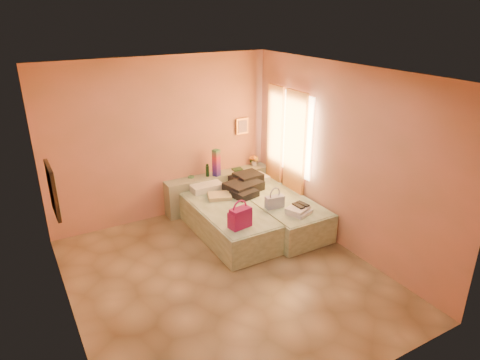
{
  "coord_description": "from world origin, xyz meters",
  "views": [
    {
      "loc": [
        -2.32,
        -4.48,
        3.53
      ],
      "look_at": [
        0.72,
        0.85,
        1.02
      ],
      "focal_mm": 32.0,
      "sensor_mm": 36.0,
      "label": 1
    }
  ],
  "objects_px": {
    "headboard_ledge": "(219,190)",
    "towel_stack": "(299,210)",
    "green_book": "(237,169)",
    "bed_left": "(227,221)",
    "flower_vase": "(254,160)",
    "bed_right": "(277,211)",
    "water_bottle": "(207,170)",
    "magenta_handbag": "(240,217)",
    "blue_handbag": "(275,202)"
  },
  "relations": [
    {
      "from": "headboard_ledge",
      "to": "bed_right",
      "type": "xyz_separation_m",
      "value": [
        0.52,
        -1.16,
        -0.08
      ]
    },
    {
      "from": "green_book",
      "to": "blue_handbag",
      "type": "relative_size",
      "value": 0.6
    },
    {
      "from": "blue_handbag",
      "to": "headboard_ledge",
      "type": "bearing_deg",
      "value": 106.23
    },
    {
      "from": "flower_vase",
      "to": "towel_stack",
      "type": "bearing_deg",
      "value": -99.13
    },
    {
      "from": "flower_vase",
      "to": "bed_left",
      "type": "bearing_deg",
      "value": -137.2
    },
    {
      "from": "bed_right",
      "to": "water_bottle",
      "type": "distance_m",
      "value": 1.46
    },
    {
      "from": "headboard_ledge",
      "to": "bed_right",
      "type": "distance_m",
      "value": 1.28
    },
    {
      "from": "water_bottle",
      "to": "blue_handbag",
      "type": "distance_m",
      "value": 1.52
    },
    {
      "from": "bed_left",
      "to": "green_book",
      "type": "distance_m",
      "value": 1.36
    },
    {
      "from": "bed_right",
      "to": "green_book",
      "type": "distance_m",
      "value": 1.23
    },
    {
      "from": "magenta_handbag",
      "to": "towel_stack",
      "type": "bearing_deg",
      "value": -13.36
    },
    {
      "from": "headboard_ledge",
      "to": "bed_right",
      "type": "bearing_deg",
      "value": -65.71
    },
    {
      "from": "water_bottle",
      "to": "towel_stack",
      "type": "height_order",
      "value": "water_bottle"
    },
    {
      "from": "bed_left",
      "to": "blue_handbag",
      "type": "distance_m",
      "value": 0.84
    },
    {
      "from": "bed_left",
      "to": "water_bottle",
      "type": "relative_size",
      "value": 8.9
    },
    {
      "from": "bed_left",
      "to": "green_book",
      "type": "height_order",
      "value": "green_book"
    },
    {
      "from": "bed_right",
      "to": "towel_stack",
      "type": "bearing_deg",
      "value": -92.0
    },
    {
      "from": "headboard_ledge",
      "to": "towel_stack",
      "type": "bearing_deg",
      "value": -74.49
    },
    {
      "from": "water_bottle",
      "to": "flower_vase",
      "type": "bearing_deg",
      "value": 2.88
    },
    {
      "from": "headboard_ledge",
      "to": "flower_vase",
      "type": "xyz_separation_m",
      "value": [
        0.8,
        0.04,
        0.45
      ]
    },
    {
      "from": "headboard_ledge",
      "to": "bed_right",
      "type": "height_order",
      "value": "headboard_ledge"
    },
    {
      "from": "bed_left",
      "to": "magenta_handbag",
      "type": "relative_size",
      "value": 6.07
    },
    {
      "from": "green_book",
      "to": "towel_stack",
      "type": "bearing_deg",
      "value": -80.2
    },
    {
      "from": "headboard_ledge",
      "to": "towel_stack",
      "type": "relative_size",
      "value": 5.86
    },
    {
      "from": "flower_vase",
      "to": "water_bottle",
      "type": "bearing_deg",
      "value": -177.12
    },
    {
      "from": "water_bottle",
      "to": "green_book",
      "type": "bearing_deg",
      "value": 0.19
    },
    {
      "from": "bed_left",
      "to": "flower_vase",
      "type": "height_order",
      "value": "flower_vase"
    },
    {
      "from": "flower_vase",
      "to": "blue_handbag",
      "type": "bearing_deg",
      "value": -109.22
    },
    {
      "from": "towel_stack",
      "to": "bed_right",
      "type": "bearing_deg",
      "value": 88.01
    },
    {
      "from": "magenta_handbag",
      "to": "towel_stack",
      "type": "height_order",
      "value": "magenta_handbag"
    },
    {
      "from": "headboard_ledge",
      "to": "blue_handbag",
      "type": "height_order",
      "value": "blue_handbag"
    },
    {
      "from": "bed_left",
      "to": "blue_handbag",
      "type": "xyz_separation_m",
      "value": [
        0.66,
        -0.39,
        0.35
      ]
    },
    {
      "from": "green_book",
      "to": "magenta_handbag",
      "type": "xyz_separation_m",
      "value": [
        -0.93,
        -1.72,
        -0.01
      ]
    },
    {
      "from": "bed_left",
      "to": "magenta_handbag",
      "type": "distance_m",
      "value": 0.81
    },
    {
      "from": "headboard_ledge",
      "to": "blue_handbag",
      "type": "bearing_deg",
      "value": -78.84
    },
    {
      "from": "green_book",
      "to": "towel_stack",
      "type": "relative_size",
      "value": 0.53
    },
    {
      "from": "magenta_handbag",
      "to": "flower_vase",
      "type": "bearing_deg",
      "value": 44.1
    },
    {
      "from": "headboard_ledge",
      "to": "flower_vase",
      "type": "bearing_deg",
      "value": 2.69
    },
    {
      "from": "bed_left",
      "to": "water_bottle",
      "type": "bearing_deg",
      "value": 81.77
    },
    {
      "from": "water_bottle",
      "to": "flower_vase",
      "type": "xyz_separation_m",
      "value": [
        1.02,
        0.05,
        0.01
      ]
    },
    {
      "from": "bed_left",
      "to": "bed_right",
      "type": "height_order",
      "value": "same"
    },
    {
      "from": "magenta_handbag",
      "to": "bed_right",
      "type": "bearing_deg",
      "value": 19.34
    },
    {
      "from": "green_book",
      "to": "magenta_handbag",
      "type": "bearing_deg",
      "value": -111.87
    },
    {
      "from": "blue_handbag",
      "to": "bed_left",
      "type": "bearing_deg",
      "value": 154.44
    },
    {
      "from": "bed_right",
      "to": "bed_left",
      "type": "bearing_deg",
      "value": 172.83
    },
    {
      "from": "headboard_ledge",
      "to": "blue_handbag",
      "type": "xyz_separation_m",
      "value": [
        0.28,
        -1.44,
        0.27
      ]
    },
    {
      "from": "green_book",
      "to": "flower_vase",
      "type": "relative_size",
      "value": 0.75
    },
    {
      "from": "bed_right",
      "to": "water_bottle",
      "type": "bearing_deg",
      "value": 123.13
    },
    {
      "from": "bed_right",
      "to": "flower_vase",
      "type": "distance_m",
      "value": 1.34
    },
    {
      "from": "bed_left",
      "to": "flower_vase",
      "type": "relative_size",
      "value": 8.11
    }
  ]
}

